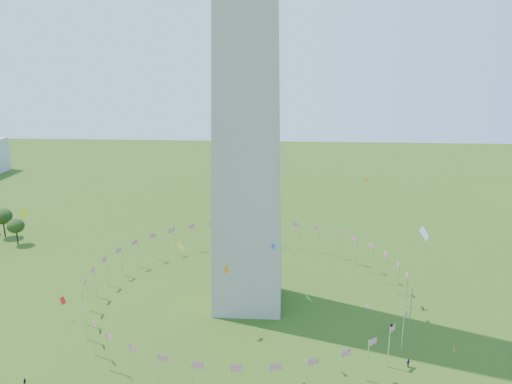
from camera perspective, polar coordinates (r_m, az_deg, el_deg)
flag_ring at (r=129.91m, az=-0.89°, el=-10.73°), size 80.24×80.24×9.00m
kites_aloft at (r=102.27m, az=-1.08°, el=-8.63°), size 103.40×67.73×34.76m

